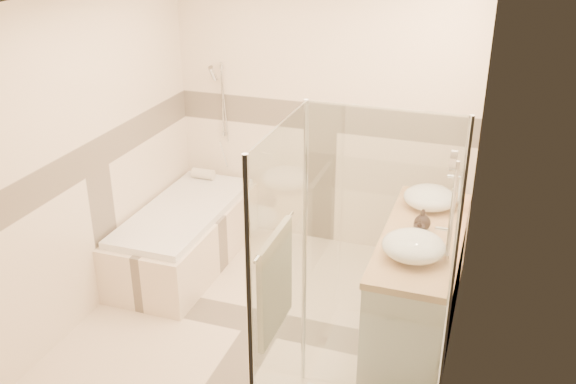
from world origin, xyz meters
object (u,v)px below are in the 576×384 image
(bathtub, at_px, (185,233))
(vessel_sink_near, at_px, (430,198))
(amenity_bottle_a, at_px, (419,229))
(shower_enclosure, at_px, (338,372))
(vanity, at_px, (418,283))
(vessel_sink_far, at_px, (414,246))
(amenity_bottle_b, at_px, (423,220))

(bathtub, relative_size, vessel_sink_near, 4.13)
(bathtub, xyz_separation_m, amenity_bottle_a, (2.13, -0.46, 0.63))
(vessel_sink_near, bearing_deg, shower_enclosure, -98.97)
(shower_enclosure, distance_m, amenity_bottle_a, 1.27)
(vanity, xyz_separation_m, shower_enclosure, (-0.29, -1.27, 0.08))
(vessel_sink_far, bearing_deg, shower_enclosure, -106.89)
(vessel_sink_far, bearing_deg, vessel_sink_near, 90.00)
(amenity_bottle_b, bearing_deg, vessel_sink_near, 90.00)
(vanity, xyz_separation_m, amenity_bottle_a, (-0.02, -0.11, 0.51))
(bathtub, height_order, vanity, vanity)
(vessel_sink_far, height_order, amenity_bottle_b, vessel_sink_far)
(bathtub, xyz_separation_m, vessel_sink_far, (2.13, -0.72, 0.63))
(vanity, bearing_deg, amenity_bottle_a, -100.57)
(bathtub, relative_size, amenity_bottle_b, 10.75)
(bathtub, bearing_deg, amenity_bottle_a, -12.11)
(amenity_bottle_a, xyz_separation_m, amenity_bottle_b, (0.00, 0.17, -0.00))
(vessel_sink_near, height_order, vessel_sink_far, vessel_sink_far)
(bathtub, distance_m, vessel_sink_near, 2.22)
(shower_enclosure, xyz_separation_m, vessel_sink_far, (0.27, 0.90, 0.43))
(vanity, distance_m, amenity_bottle_b, 0.51)
(vanity, distance_m, amenity_bottle_a, 0.52)
(amenity_bottle_a, distance_m, amenity_bottle_b, 0.17)
(bathtub, distance_m, amenity_bottle_b, 2.24)
(bathtub, distance_m, amenity_bottle_a, 2.27)
(vanity, xyz_separation_m, amenity_bottle_b, (-0.02, 0.06, 0.50))
(amenity_bottle_a, bearing_deg, vanity, 79.43)
(vanity, bearing_deg, bathtub, 170.75)
(vessel_sink_near, distance_m, amenity_bottle_a, 0.56)
(shower_enclosure, bearing_deg, vessel_sink_far, 73.11)
(bathtub, height_order, vessel_sink_far, vessel_sink_far)
(vanity, height_order, amenity_bottle_a, amenity_bottle_a)
(bathtub, relative_size, vanity, 1.05)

